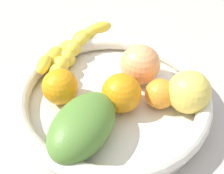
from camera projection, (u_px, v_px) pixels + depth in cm
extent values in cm
cube|color=#ADA49C|center=(112.00, 114.00, 51.32)|extent=(120.00, 120.00, 3.00)
cylinder|color=silver|center=(112.00, 104.00, 49.55)|extent=(31.11, 31.11, 2.16)
torus|color=silver|center=(112.00, 94.00, 47.90)|extent=(32.97, 32.97, 2.66)
ellipsoid|color=yellow|center=(100.00, 28.00, 58.72)|extent=(5.29, 4.37, 2.25)
ellipsoid|color=yellow|center=(83.00, 37.00, 57.97)|extent=(5.42, 5.42, 2.85)
ellipsoid|color=yellow|center=(68.00, 49.00, 56.61)|extent=(5.41, 5.90, 3.45)
ellipsoid|color=yellow|center=(54.00, 56.00, 53.40)|extent=(4.03, 5.40, 2.85)
ellipsoid|color=yellow|center=(44.00, 64.00, 49.89)|extent=(2.29, 4.84, 2.25)
ellipsoid|color=yellow|center=(91.00, 32.00, 58.44)|extent=(3.96, 4.18, 2.28)
ellipsoid|color=yellow|center=(81.00, 40.00, 57.28)|extent=(4.05, 4.39, 2.68)
ellipsoid|color=yellow|center=(73.00, 48.00, 55.93)|extent=(4.11, 4.37, 3.09)
ellipsoid|color=yellow|center=(66.00, 58.00, 54.44)|extent=(4.12, 4.14, 3.50)
ellipsoid|color=yellow|center=(61.00, 65.00, 52.16)|extent=(3.23, 3.65, 3.09)
ellipsoid|color=yellow|center=(57.00, 72.00, 49.83)|extent=(3.07, 3.81, 2.68)
ellipsoid|color=yellow|center=(55.00, 81.00, 47.48)|extent=(3.13, 4.01, 2.28)
sphere|color=orange|center=(121.00, 93.00, 45.40)|extent=(6.45, 6.45, 6.45)
sphere|color=orange|center=(160.00, 95.00, 46.11)|extent=(5.00, 5.00, 5.00)
sphere|color=orange|center=(60.00, 87.00, 46.82)|extent=(6.00, 6.00, 6.00)
sphere|color=#F9A165|center=(140.00, 65.00, 50.13)|extent=(7.17, 7.17, 7.17)
ellipsoid|color=#538131|center=(82.00, 126.00, 40.67)|extent=(12.12, 15.16, 6.27)
sphere|color=#EBCE53|center=(189.00, 93.00, 45.11)|extent=(6.97, 6.97, 6.97)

